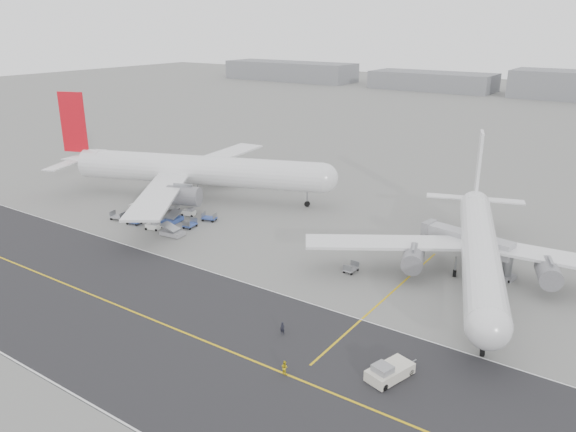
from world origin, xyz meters
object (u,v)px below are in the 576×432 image
Objects in this scene: airliner_a at (192,170)px; jet_bridge at (468,243)px; airliner_b at (479,247)px; ground_crew_b at (285,367)px; ground_crew_a at (282,328)px; pushback_tug at (389,372)px.

jet_bridge is at bearing -112.89° from airliner_a.
ground_crew_b is at bearing -124.47° from airliner_b.
jet_bridge is 9.45× the size of ground_crew_b.
ground_crew_a reaches higher than ground_crew_b.
airliner_b is at bearing -97.83° from ground_crew_b.
airliner_b reaches higher than ground_crew_a.
pushback_tug is at bearing -13.78° from ground_crew_a.
airliner_b is at bearing -116.34° from airliner_a.
airliner_a is at bearing -172.14° from jet_bridge.
pushback_tug is at bearing -140.51° from airliner_a.
ground_crew_a is 8.51m from ground_crew_b.
airliner_a is 3.93× the size of jet_bridge.
airliner_a is 70.32m from ground_crew_b.
jet_bridge is at bearing 110.96° from pushback_tug.
ground_crew_a is at bearing -146.73° from airliner_a.
airliner_b is 31.22m from pushback_tug.
ground_crew_b is (-10.35, -36.77, -4.56)m from airliner_b.
airliner_a is at bearing -30.28° from ground_crew_b.
airliner_a is 37.11× the size of ground_crew_a.
airliner_a is 62.17m from ground_crew_a.
airliner_b is at bearing -44.58° from jet_bridge.
airliner_b is 3.27× the size of jet_bridge.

